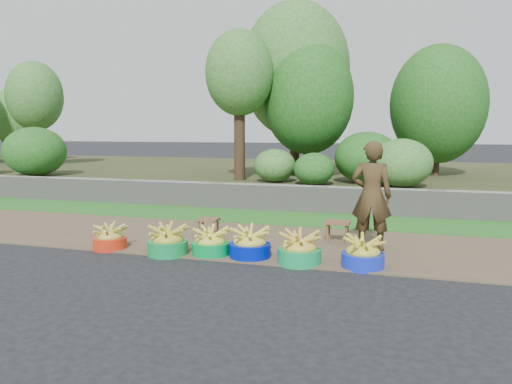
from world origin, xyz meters
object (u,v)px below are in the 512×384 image
(basin_a, at_px, (110,238))
(basin_e, at_px, (299,250))
(basin_b, at_px, (168,242))
(stool_right, at_px, (338,225))
(basin_f, at_px, (363,254))
(stool_left, at_px, (208,222))
(basin_d, at_px, (250,244))
(vendor_woman, at_px, (371,196))
(basin_c, at_px, (211,243))

(basin_a, distance_m, basin_e, 2.73)
(basin_b, xyz_separation_m, stool_right, (2.09, 1.36, 0.09))
(basin_f, xyz_separation_m, stool_right, (-0.49, 1.25, 0.10))
(basin_a, xyz_separation_m, stool_left, (1.03, 1.13, 0.09))
(basin_a, bearing_deg, stool_right, 23.54)
(basin_b, xyz_separation_m, basin_d, (1.11, 0.16, 0.00))
(basin_a, bearing_deg, vendor_woman, 15.67)
(basin_c, xyz_separation_m, basin_f, (2.00, -0.02, 0.00))
(stool_left, xyz_separation_m, vendor_woman, (2.49, -0.14, 0.53))
(stool_left, bearing_deg, basin_c, -65.67)
(basin_f, height_order, vendor_woman, vendor_woman)
(basin_e, relative_size, stool_right, 1.51)
(basin_a, relative_size, basin_b, 0.86)
(basin_b, distance_m, vendor_woman, 2.85)
(basin_a, xyz_separation_m, basin_f, (3.51, 0.07, 0.02))
(basin_a, relative_size, stool_right, 1.29)
(basin_e, distance_m, stool_right, 1.33)
(basin_d, xyz_separation_m, basin_f, (1.46, -0.05, -0.01))
(basin_c, relative_size, basin_f, 0.98)
(basin_d, height_order, stool_left, basin_d)
(basin_a, xyz_separation_m, basin_d, (2.04, 0.11, 0.03))
(vendor_woman, bearing_deg, basin_f, 87.29)
(basin_f, height_order, stool_right, basin_f)
(basin_c, relative_size, stool_left, 1.52)
(basin_c, bearing_deg, basin_a, -176.85)
(basin_a, distance_m, basin_b, 0.93)
(basin_e, relative_size, stool_left, 1.65)
(stool_left, bearing_deg, basin_f, -23.23)
(basin_b, distance_m, stool_right, 2.50)
(basin_f, xyz_separation_m, stool_left, (-2.48, 1.06, 0.08))
(basin_a, height_order, basin_f, basin_f)
(basin_c, xyz_separation_m, stool_left, (-0.47, 1.05, 0.08))
(basin_a, relative_size, basin_f, 0.90)
(vendor_woman, bearing_deg, basin_d, 28.90)
(basin_b, relative_size, stool_right, 1.49)
(basin_c, distance_m, basin_e, 1.23)
(vendor_woman, bearing_deg, basin_a, 13.95)
(basin_d, bearing_deg, basin_a, -176.82)
(basin_f, xyz_separation_m, vendor_woman, (0.02, 0.92, 0.60))
(stool_left, bearing_deg, basin_a, -132.33)
(basin_a, height_order, stool_right, basin_a)
(basin_c, height_order, vendor_woman, vendor_woman)
(basin_a, height_order, basin_d, basin_d)
(basin_a, bearing_deg, basin_d, 3.18)
(stool_right, distance_m, vendor_woman, 0.78)
(basin_e, bearing_deg, basin_f, 3.30)
(basin_a, bearing_deg, basin_c, 3.15)
(basin_b, height_order, vendor_woman, vendor_woman)
(stool_right, relative_size, vendor_woman, 0.24)
(basin_c, bearing_deg, vendor_woman, 24.15)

